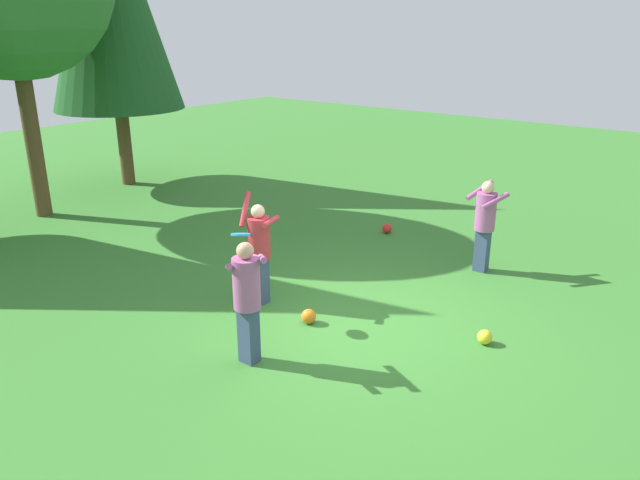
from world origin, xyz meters
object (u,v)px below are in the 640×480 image
object	(u,v)px
person_catcher	(247,293)
ball_yellow	(485,337)
frisbee	(241,234)
person_bystander	(485,219)
person_thrower	(259,246)
ball_red	(387,228)
ball_orange	(309,316)

from	to	relation	value
person_catcher	ball_yellow	xyz separation A→B (m)	(2.24, -2.18, -0.85)
person_catcher	frisbee	distance (m)	1.18
person_bystander	ball_yellow	world-z (taller)	person_bystander
person_thrower	person_bystander	distance (m)	3.89
person_thrower	person_catcher	world-z (taller)	person_thrower
frisbee	ball_red	world-z (taller)	frisbee
person_catcher	frisbee	world-z (taller)	person_catcher
ball_orange	ball_red	xyz separation A→B (m)	(4.06, 1.21, -0.01)
person_thrower	ball_yellow	distance (m)	3.47
person_bystander	ball_orange	world-z (taller)	person_bystander
frisbee	ball_orange	xyz separation A→B (m)	(0.51, -0.78, -1.21)
ball_red	ball_orange	bearing A→B (deg)	-163.41
person_thrower	ball_orange	distance (m)	1.31
frisbee	ball_red	bearing A→B (deg)	5.40
person_catcher	person_bystander	world-z (taller)	person_catcher
person_catcher	person_bystander	size ratio (longest dim) A/B	1.01
frisbee	ball_red	xyz separation A→B (m)	(4.56, 0.43, -1.22)
person_thrower	ball_orange	bearing A→B (deg)	62.78
person_bystander	ball_yellow	size ratio (longest dim) A/B	7.94
person_thrower	ball_red	bearing A→B (deg)	161.10
ball_orange	ball_yellow	distance (m)	2.44
person_bystander	frisbee	xyz separation A→B (m)	(-3.85, 1.90, 0.38)
frisbee	ball_orange	size ratio (longest dim) A/B	1.78
person_thrower	frisbee	distance (m)	0.76
person_thrower	ball_yellow	bearing A→B (deg)	83.43
person_bystander	person_thrower	bearing A→B (deg)	-7.13
ball_yellow	ball_orange	bearing A→B (deg)	113.62
person_catcher	ball_red	size ratio (longest dim) A/B	8.01
person_catcher	ball_red	world-z (taller)	person_catcher
ball_orange	ball_red	size ratio (longest dim) A/B	1.06
person_thrower	ball_red	world-z (taller)	person_thrower
person_catcher	ball_yellow	bearing A→B (deg)	-91.94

